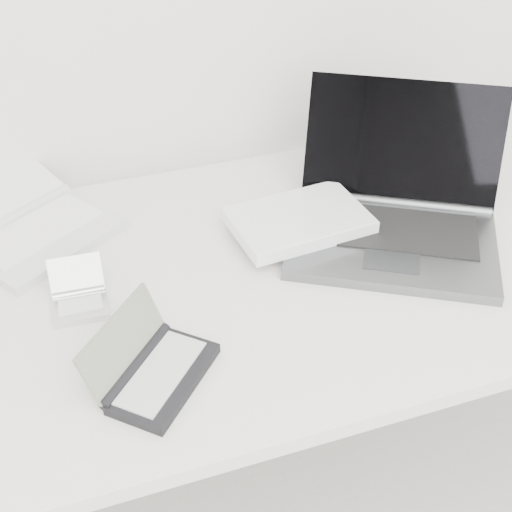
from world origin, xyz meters
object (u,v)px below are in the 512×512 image
object	(u,v)px
desk	(264,284)
laptop_large	(370,216)
palmtop_charcoal	(152,369)
netbook_open_white	(27,224)

from	to	relation	value
desk	laptop_large	world-z (taller)	laptop_large
laptop_large	palmtop_charcoal	size ratio (longest dim) A/B	2.48
desk	netbook_open_white	xyz separation A→B (m)	(-0.42, 0.26, 0.07)
desk	netbook_open_white	bearing A→B (deg)	148.00
netbook_open_white	palmtop_charcoal	xyz separation A→B (m)	(0.15, -0.47, 0.00)
desk	palmtop_charcoal	xyz separation A→B (m)	(-0.26, -0.21, 0.07)
desk	palmtop_charcoal	bearing A→B (deg)	-140.94
netbook_open_white	palmtop_charcoal	distance (m)	0.50
palmtop_charcoal	laptop_large	bearing A→B (deg)	-20.64
laptop_large	netbook_open_white	xyz separation A→B (m)	(-0.65, 0.23, -0.02)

